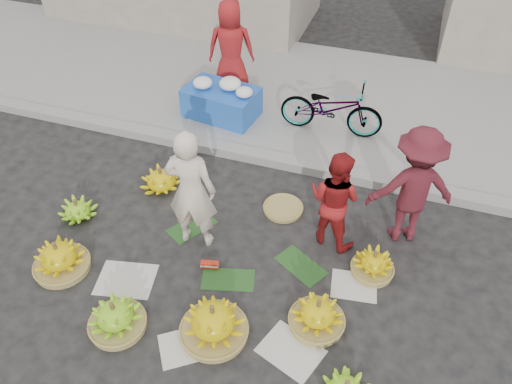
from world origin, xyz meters
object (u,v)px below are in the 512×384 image
(banana_bunch_0, at_px, (59,258))
(bicycle, at_px, (332,108))
(vendor_cream, at_px, (191,191))
(banana_bunch_4, at_px, (317,314))
(flower_table, at_px, (222,100))

(banana_bunch_0, xyz_separation_m, bicycle, (2.57, 3.89, 0.36))
(banana_bunch_0, height_order, vendor_cream, vendor_cream)
(banana_bunch_4, distance_m, vendor_cream, 2.10)
(bicycle, bearing_deg, vendor_cream, 156.07)
(banana_bunch_0, bearing_deg, banana_bunch_4, 3.86)
(banana_bunch_0, relative_size, banana_bunch_4, 0.98)
(vendor_cream, bearing_deg, banana_bunch_4, 150.04)
(banana_bunch_0, height_order, bicycle, bicycle)
(banana_bunch_4, bearing_deg, banana_bunch_0, -176.14)
(banana_bunch_0, bearing_deg, flower_table, 79.50)
(flower_table, bearing_deg, vendor_cream, -67.75)
(banana_bunch_4, bearing_deg, vendor_cream, 156.86)
(flower_table, distance_m, bicycle, 1.88)
(banana_bunch_0, bearing_deg, bicycle, 56.54)
(vendor_cream, relative_size, flower_table, 1.33)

